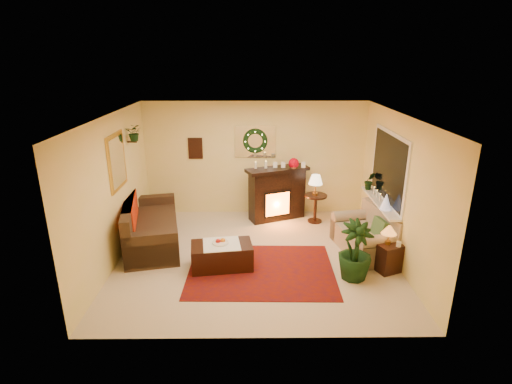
{
  "coord_description": "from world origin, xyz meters",
  "views": [
    {
      "loc": [
        -0.07,
        -6.61,
        3.55
      ],
      "look_at": [
        0.0,
        0.35,
        1.15
      ],
      "focal_mm": 28.0,
      "sensor_mm": 36.0,
      "label": 1
    }
  ],
  "objects_px": {
    "end_table_square": "(387,256)",
    "coffee_table": "(222,256)",
    "fireplace": "(277,196)",
    "loveseat": "(366,231)",
    "sofa": "(152,223)",
    "side_table_round": "(315,208)"
  },
  "relations": [
    {
      "from": "fireplace",
      "to": "end_table_square",
      "type": "distance_m",
      "value": 2.94
    },
    {
      "from": "fireplace",
      "to": "coffee_table",
      "type": "xyz_separation_m",
      "value": [
        -1.09,
        -2.22,
        -0.34
      ]
    },
    {
      "from": "sofa",
      "to": "fireplace",
      "type": "relative_size",
      "value": 1.75
    },
    {
      "from": "sofa",
      "to": "fireplace",
      "type": "xyz_separation_m",
      "value": [
        2.53,
        1.25,
        0.12
      ]
    },
    {
      "from": "end_table_square",
      "to": "coffee_table",
      "type": "height_order",
      "value": "end_table_square"
    },
    {
      "from": "coffee_table",
      "to": "sofa",
      "type": "bearing_deg",
      "value": 138.15
    },
    {
      "from": "end_table_square",
      "to": "coffee_table",
      "type": "relative_size",
      "value": 0.47
    },
    {
      "from": "fireplace",
      "to": "loveseat",
      "type": "height_order",
      "value": "fireplace"
    },
    {
      "from": "sofa",
      "to": "loveseat",
      "type": "relative_size",
      "value": 1.54
    },
    {
      "from": "fireplace",
      "to": "side_table_round",
      "type": "distance_m",
      "value": 0.9
    },
    {
      "from": "side_table_round",
      "to": "end_table_square",
      "type": "height_order",
      "value": "side_table_round"
    },
    {
      "from": "fireplace",
      "to": "loveseat",
      "type": "bearing_deg",
      "value": -67.86
    },
    {
      "from": "sofa",
      "to": "side_table_round",
      "type": "xyz_separation_m",
      "value": [
        3.37,
        1.04,
        -0.1
      ]
    },
    {
      "from": "coffee_table",
      "to": "side_table_round",
      "type": "bearing_deg",
      "value": 38.19
    },
    {
      "from": "loveseat",
      "to": "sofa",
      "type": "bearing_deg",
      "value": 162.68
    },
    {
      "from": "fireplace",
      "to": "loveseat",
      "type": "xyz_separation_m",
      "value": [
        1.57,
        -1.62,
        -0.13
      ]
    },
    {
      "from": "side_table_round",
      "to": "loveseat",
      "type": "bearing_deg",
      "value": -62.76
    },
    {
      "from": "loveseat",
      "to": "coffee_table",
      "type": "height_order",
      "value": "loveseat"
    },
    {
      "from": "end_table_square",
      "to": "loveseat",
      "type": "bearing_deg",
      "value": 105.82
    },
    {
      "from": "fireplace",
      "to": "coffee_table",
      "type": "height_order",
      "value": "fireplace"
    },
    {
      "from": "fireplace",
      "to": "end_table_square",
      "type": "height_order",
      "value": "fireplace"
    },
    {
      "from": "fireplace",
      "to": "side_table_round",
      "type": "height_order",
      "value": "fireplace"
    }
  ]
}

